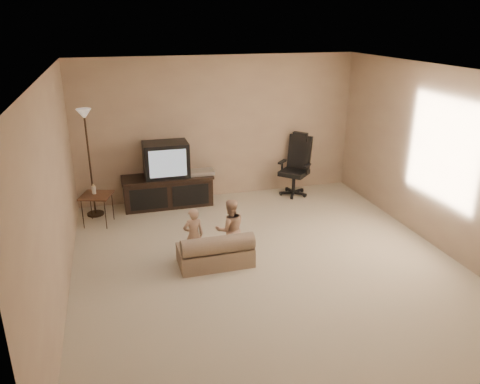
# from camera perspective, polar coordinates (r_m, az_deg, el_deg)

# --- Properties ---
(floor) EXTENTS (5.50, 5.50, 0.00)m
(floor) POSITION_cam_1_polar(r_m,az_deg,el_deg) (6.30, 3.32, -8.86)
(floor) COLOR beige
(floor) RESTS_ON ground
(room_shell) EXTENTS (5.50, 5.50, 5.50)m
(room_shell) POSITION_cam_1_polar(r_m,az_deg,el_deg) (5.71, 3.63, 4.54)
(room_shell) COLOR white
(room_shell) RESTS_ON floor
(tv_stand) EXTENTS (1.57, 0.58, 1.12)m
(tv_stand) POSITION_cam_1_polar(r_m,az_deg,el_deg) (8.15, -8.82, 1.51)
(tv_stand) COLOR black
(tv_stand) RESTS_ON floor
(office_chair) EXTENTS (0.74, 0.74, 1.14)m
(office_chair) POSITION_cam_1_polar(r_m,az_deg,el_deg) (8.64, 6.79, 2.33)
(office_chair) COLOR black
(office_chair) RESTS_ON floor
(side_table) EXTENTS (0.57, 0.57, 0.67)m
(side_table) POSITION_cam_1_polar(r_m,az_deg,el_deg) (7.62, -17.13, -0.41)
(side_table) COLOR brown
(side_table) RESTS_ON floor
(floor_lamp) EXTENTS (0.28, 0.28, 1.77)m
(floor_lamp) POSITION_cam_1_polar(r_m,az_deg,el_deg) (7.77, -18.16, 6.14)
(floor_lamp) COLOR #302215
(floor_lamp) RESTS_ON floor
(child_sofa) EXTENTS (0.97, 0.56, 0.47)m
(child_sofa) POSITION_cam_1_polar(r_m,az_deg,el_deg) (6.20, -2.95, -7.33)
(child_sofa) COLOR gray
(child_sofa) RESTS_ON floor
(toddler_left) EXTENTS (0.30, 0.23, 0.77)m
(toddler_left) POSITION_cam_1_polar(r_m,az_deg,el_deg) (6.23, -5.68, -5.28)
(toddler_left) COLOR #DAAB88
(toddler_left) RESTS_ON floor
(toddler_right) EXTENTS (0.41, 0.23, 0.85)m
(toddler_right) POSITION_cam_1_polar(r_m,az_deg,el_deg) (6.28, -1.19, -4.55)
(toddler_right) COLOR #DAAB88
(toddler_right) RESTS_ON floor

